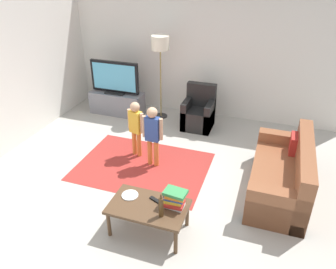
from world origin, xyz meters
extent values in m
plane|color=#B2ADA3|center=(0.00, 0.00, 0.00)|extent=(7.80, 7.80, 0.00)
cube|color=silver|center=(0.00, 3.00, 1.35)|extent=(6.00, 0.12, 2.70)
cube|color=#9E2D28|center=(-0.43, 0.49, 0.00)|extent=(2.20, 1.60, 0.01)
cube|color=slate|center=(-1.80, 2.30, 0.25)|extent=(1.20, 0.44, 0.50)
cube|color=black|center=(-1.80, 2.25, 0.10)|extent=(1.10, 0.32, 0.03)
cube|color=black|center=(-1.80, 2.28, 0.52)|extent=(0.44, 0.28, 0.03)
cube|color=black|center=(-1.80, 2.28, 0.87)|extent=(1.10, 0.07, 0.68)
cube|color=#59B2D8|center=(-1.80, 2.24, 0.87)|extent=(1.00, 0.01, 0.58)
cube|color=brown|center=(1.78, 0.55, 0.21)|extent=(0.80, 1.80, 0.42)
cube|color=brown|center=(2.08, 0.55, 0.43)|extent=(0.20, 1.80, 0.86)
cube|color=brown|center=(1.78, -0.25, 0.30)|extent=(0.80, 0.20, 0.60)
cube|color=brown|center=(1.78, 1.35, 0.30)|extent=(0.80, 0.20, 0.60)
cube|color=#B22823|center=(1.93, 1.10, 0.56)|extent=(0.10, 0.32, 0.32)
cube|color=black|center=(0.10, 2.20, 0.21)|extent=(0.60, 0.60, 0.42)
cube|color=black|center=(0.10, 2.42, 0.45)|extent=(0.60, 0.16, 0.90)
cube|color=black|center=(-0.14, 2.20, 0.30)|extent=(0.12, 0.60, 0.60)
cube|color=black|center=(0.34, 2.20, 0.30)|extent=(0.12, 0.60, 0.60)
cylinder|color=#262626|center=(-0.80, 2.45, 0.01)|extent=(0.28, 0.28, 0.02)
cylinder|color=#99844C|center=(-0.80, 2.45, 0.76)|extent=(0.03, 0.03, 1.50)
cylinder|color=silver|center=(-0.80, 2.45, 1.64)|extent=(0.36, 0.36, 0.28)
cylinder|color=orange|center=(-0.72, 0.83, 0.23)|extent=(0.08, 0.08, 0.47)
cylinder|color=orange|center=(-0.61, 0.79, 0.23)|extent=(0.08, 0.08, 0.47)
cube|color=gold|center=(-0.66, 0.81, 0.67)|extent=(0.25, 0.18, 0.40)
sphere|color=tan|center=(-0.66, 0.81, 0.95)|extent=(0.17, 0.17, 0.17)
cylinder|color=tan|center=(-0.80, 0.85, 0.69)|extent=(0.06, 0.06, 0.36)
cylinder|color=tan|center=(-0.53, 0.77, 0.69)|extent=(0.06, 0.06, 0.36)
cylinder|color=orange|center=(-0.33, 0.61, 0.24)|extent=(0.08, 0.08, 0.49)
cylinder|color=orange|center=(-0.21, 0.61, 0.24)|extent=(0.08, 0.08, 0.49)
cube|color=#2D478C|center=(-0.27, 0.61, 0.70)|extent=(0.24, 0.13, 0.42)
sphere|color=tan|center=(-0.27, 0.61, 1.00)|extent=(0.17, 0.17, 0.17)
cylinder|color=tan|center=(-0.42, 0.61, 0.72)|extent=(0.07, 0.07, 0.38)
cylinder|color=tan|center=(-0.12, 0.61, 0.72)|extent=(0.07, 0.07, 0.38)
cube|color=#513823|center=(0.23, -0.85, 0.40)|extent=(1.00, 0.60, 0.04)
cylinder|color=#513823|center=(-0.22, -1.10, 0.19)|extent=(0.05, 0.05, 0.38)
cylinder|color=#513823|center=(0.68, -1.10, 0.19)|extent=(0.05, 0.05, 0.38)
cylinder|color=#513823|center=(-0.22, -0.60, 0.19)|extent=(0.05, 0.05, 0.38)
cylinder|color=#513823|center=(0.68, -0.60, 0.19)|extent=(0.05, 0.05, 0.38)
cube|color=white|center=(0.54, -0.75, 0.44)|extent=(0.28, 0.18, 0.03)
cube|color=red|center=(0.55, -0.76, 0.47)|extent=(0.26, 0.20, 0.04)
cube|color=yellow|center=(0.54, -0.74, 0.51)|extent=(0.23, 0.18, 0.04)
cube|color=#334CA5|center=(0.54, -0.74, 0.55)|extent=(0.26, 0.17, 0.04)
cube|color=orange|center=(0.56, -0.75, 0.59)|extent=(0.24, 0.17, 0.04)
cube|color=#388C4C|center=(0.56, -0.74, 0.63)|extent=(0.30, 0.22, 0.04)
cylinder|color=#4C3319|center=(0.45, -0.97, 0.56)|extent=(0.06, 0.06, 0.27)
cylinder|color=#4C3319|center=(0.45, -0.97, 0.72)|extent=(0.02, 0.02, 0.06)
cube|color=black|center=(0.28, -0.73, 0.43)|extent=(0.18, 0.11, 0.02)
cylinder|color=white|center=(-0.07, -0.75, 0.43)|extent=(0.22, 0.22, 0.02)
cube|color=silver|center=(-0.05, -0.75, 0.44)|extent=(0.15, 0.06, 0.01)
camera|label=1|loc=(1.52, -3.81, 3.25)|focal=35.31mm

